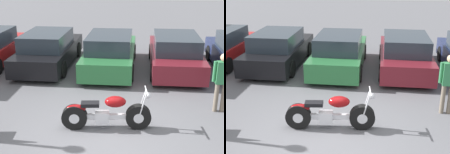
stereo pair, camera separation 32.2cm
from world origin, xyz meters
The scene contains 6 objects.
ground_plane centered at (0.00, 0.00, 0.00)m, with size 60.00×60.00×0.00m, color slate.
motorcycle centered at (-0.03, 0.40, 0.41)m, with size 2.21×0.63×1.02m.
parked_car_black centered at (-2.83, 5.22, 0.66)m, with size 1.88×4.50×1.41m.
parked_car_green centered at (-0.38, 5.08, 0.66)m, with size 1.88×4.50×1.41m.
parked_car_maroon centered at (2.08, 5.19, 0.66)m, with size 1.88×4.50×1.41m.
person_standing centered at (2.98, 1.64, 0.99)m, with size 0.52×0.22×1.66m.
Camera 2 is at (1.10, -6.40, 3.85)m, focal length 50.00 mm.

